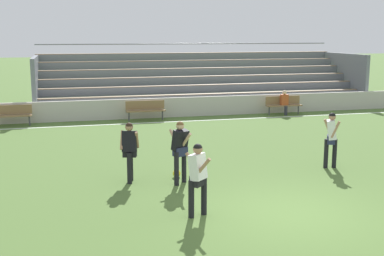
# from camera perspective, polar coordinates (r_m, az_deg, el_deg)

# --- Properties ---
(ground_plane) EXTENTS (160.00, 160.00, 0.00)m
(ground_plane) POSITION_cam_1_polar(r_m,az_deg,el_deg) (11.54, 11.21, -9.52)
(ground_plane) COLOR #4C6B30
(field_line_sideline) EXTENTS (44.00, 0.12, 0.01)m
(field_line_sideline) POSITION_cam_1_polar(r_m,az_deg,el_deg) (22.84, -2.13, 0.72)
(field_line_sideline) COLOR white
(field_line_sideline) RESTS_ON ground
(sideline_wall) EXTENTS (48.00, 0.16, 0.93)m
(sideline_wall) POSITION_cam_1_polar(r_m,az_deg,el_deg) (24.04, -2.81, 2.33)
(sideline_wall) COLOR #BCB7AD
(sideline_wall) RESTS_ON ground
(bleacher_stand) EXTENTS (17.75, 5.17, 3.37)m
(bleacher_stand) POSITION_cam_1_polar(r_m,az_deg,el_deg) (27.96, 1.08, 5.58)
(bleacher_stand) COLOR #897051
(bleacher_stand) RESTS_ON ground
(bench_near_wall_gap) EXTENTS (1.80, 0.40, 0.90)m
(bench_near_wall_gap) POSITION_cam_1_polar(r_m,az_deg,el_deg) (23.08, -19.91, 1.56)
(bench_near_wall_gap) COLOR olive
(bench_near_wall_gap) RESTS_ON ground
(bench_far_right) EXTENTS (1.80, 0.40, 0.90)m
(bench_far_right) POSITION_cam_1_polar(r_m,az_deg,el_deg) (25.27, 10.32, 2.76)
(bench_far_right) COLOR olive
(bench_far_right) RESTS_ON ground
(bench_near_bin) EXTENTS (1.80, 0.40, 0.90)m
(bench_near_bin) POSITION_cam_1_polar(r_m,az_deg,el_deg) (23.26, -5.30, 2.22)
(bench_near_bin) COLOR olive
(bench_near_bin) RESTS_ON ground
(spectator_seated) EXTENTS (0.36, 0.42, 1.21)m
(spectator_seated) POSITION_cam_1_polar(r_m,az_deg,el_deg) (25.15, 10.45, 3.08)
(spectator_seated) COLOR #2D2D38
(spectator_seated) RESTS_ON ground
(player_dark_wide_right) EXTENTS (0.48, 0.75, 1.69)m
(player_dark_wide_right) POSITION_cam_1_polar(r_m,az_deg,el_deg) (13.25, -1.35, -2.14)
(player_dark_wide_right) COLOR black
(player_dark_wide_right) RESTS_ON ground
(player_dark_pressing_high) EXTENTS (0.56, 0.42, 1.63)m
(player_dark_pressing_high) POSITION_cam_1_polar(r_m,az_deg,el_deg) (13.50, -7.08, -2.16)
(player_dark_pressing_high) COLOR black
(player_dark_pressing_high) RESTS_ON ground
(player_white_on_ball) EXTENTS (0.47, 0.74, 1.62)m
(player_white_on_ball) POSITION_cam_1_polar(r_m,az_deg,el_deg) (10.91, 0.65, -5.19)
(player_white_on_ball) COLOR black
(player_white_on_ball) RESTS_ON ground
(player_white_challenging) EXTENTS (0.43, 0.58, 1.66)m
(player_white_challenging) POSITION_cam_1_polar(r_m,az_deg,el_deg) (15.39, 15.50, -0.79)
(player_white_challenging) COLOR black
(player_white_challenging) RESTS_ON ground
(soccer_ball) EXTENTS (0.22, 0.22, 0.22)m
(soccer_ball) POSITION_cam_1_polar(r_m,az_deg,el_deg) (14.06, -1.76, -5.15)
(soccer_ball) COLOR yellow
(soccer_ball) RESTS_ON ground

